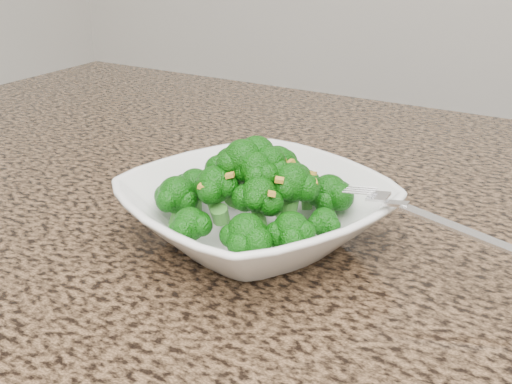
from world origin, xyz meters
The scene contains 5 objects.
granite_counter centered at (0.00, 0.30, 0.89)m, with size 1.64×1.04×0.03m, color brown.
bowl centered at (-0.10, 0.28, 0.93)m, with size 0.24×0.24×0.06m, color white.
broccoli_pile centered at (-0.10, 0.28, 0.99)m, with size 0.21×0.21×0.06m, color #0E580A, non-canonical shape.
garlic_topping centered at (-0.10, 0.28, 1.02)m, with size 0.12×0.12×0.01m, color gold, non-canonical shape.
fork centered at (0.04, 0.29, 0.96)m, with size 0.17×0.03×0.01m, color silver, non-canonical shape.
Camera 1 is at (0.18, -0.19, 1.18)m, focal length 45.00 mm.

